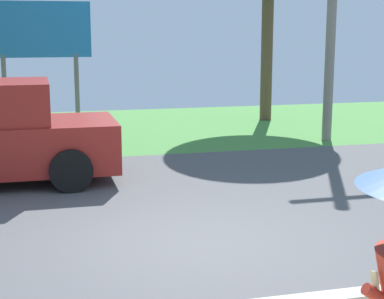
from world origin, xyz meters
The scene contains 3 objects.
ground_plane centered at (0.00, 2.95, -0.05)m, with size 40.00×22.00×0.20m.
utility_pole centered at (5.19, 6.78, 3.31)m, with size 1.80×0.24×6.28m.
roadside_billboard centered at (-1.86, 8.77, 2.55)m, with size 2.60×0.12×3.50m.
Camera 1 is at (-1.99, -7.38, 2.80)m, focal length 57.19 mm.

